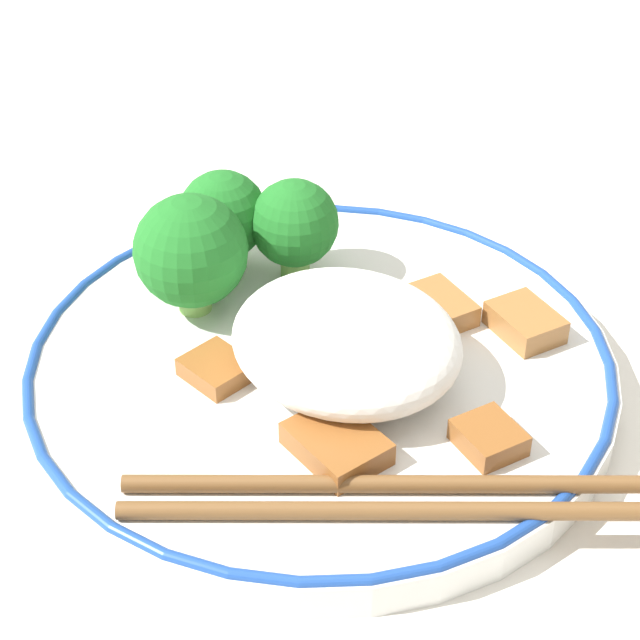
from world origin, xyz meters
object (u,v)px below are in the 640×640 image
(broccoli_back_center, at_px, (223,216))
(broccoli_back_right, at_px, (191,252))
(plate, at_px, (320,366))
(chopsticks, at_px, (402,497))
(broccoli_back_left, at_px, (294,225))

(broccoli_back_center, xyz_separation_m, broccoli_back_right, (0.01, -0.04, 0.00))
(broccoli_back_right, bearing_deg, broccoli_back_center, 107.88)
(plate, relative_size, chopsticks, 1.44)
(broccoli_back_right, distance_m, chopsticks, 0.16)
(plate, relative_size, broccoli_back_center, 5.03)
(broccoli_back_center, relative_size, chopsticks, 0.29)
(broccoli_back_left, height_order, broccoli_back_center, same)
(plate, distance_m, chopsticks, 0.10)
(plate, height_order, broccoli_back_center, broccoli_back_center)
(chopsticks, bearing_deg, broccoli_back_center, 152.77)
(plate, relative_size, broccoli_back_right, 4.48)
(plate, height_order, chopsticks, chopsticks)
(broccoli_back_center, bearing_deg, broccoli_back_right, -72.12)
(broccoli_back_left, distance_m, broccoli_back_center, 0.04)
(broccoli_back_right, bearing_deg, broccoli_back_left, 67.27)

